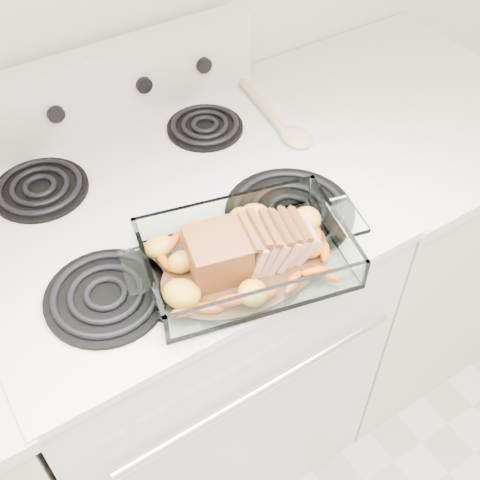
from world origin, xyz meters
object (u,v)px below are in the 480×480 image
counter_right (379,235)px  baking_dish (246,259)px  pork_roast (240,251)px  electric_range (179,333)px

counter_right → baking_dish: size_ratio=2.68×
baking_dish → pork_roast: bearing=-166.7°
counter_right → electric_range: bearing=179.9°
counter_right → pork_roast: size_ratio=4.17×
counter_right → pork_roast: (-0.63, -0.23, 0.52)m
baking_dish → electric_range: bearing=114.0°
counter_right → baking_dish: baking_dish is taller
electric_range → pork_roast: bearing=-82.6°
counter_right → baking_dish: (-0.62, -0.23, 0.50)m
electric_range → baking_dish: bearing=-79.4°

